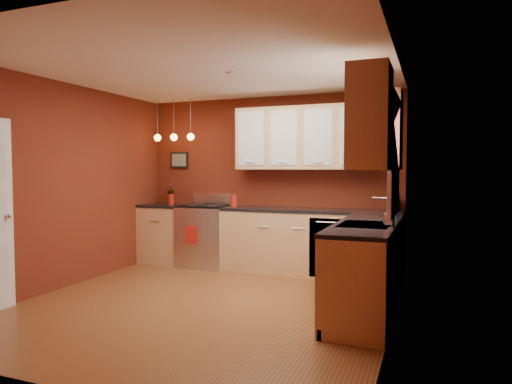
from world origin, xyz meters
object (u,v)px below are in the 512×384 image
at_px(gas_range, 206,235).
at_px(coffee_maker, 393,203).
at_px(red_canister, 234,200).
at_px(sink, 365,227).
at_px(soap_pump, 389,217).

xyz_separation_m(gas_range, coffee_maker, (2.77, 0.13, 0.56)).
bearing_deg(red_canister, gas_range, -179.83).
relative_size(gas_range, sink, 1.59).
distance_m(gas_range, red_canister, 0.72).
bearing_deg(gas_range, coffee_maker, 2.62).
height_order(gas_range, red_canister, red_canister).
bearing_deg(sink, coffee_maker, 84.81).
bearing_deg(red_canister, soap_pump, -34.15).
distance_m(sink, coffee_maker, 1.64).
relative_size(red_canister, soap_pump, 0.91).
xyz_separation_m(red_canister, soap_pump, (2.40, -1.63, 0.01)).
bearing_deg(red_canister, coffee_maker, 3.12).
relative_size(coffee_maker, soap_pump, 1.16).
height_order(coffee_maker, soap_pump, coffee_maker).
xyz_separation_m(gas_range, red_canister, (0.47, 0.00, 0.55)).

